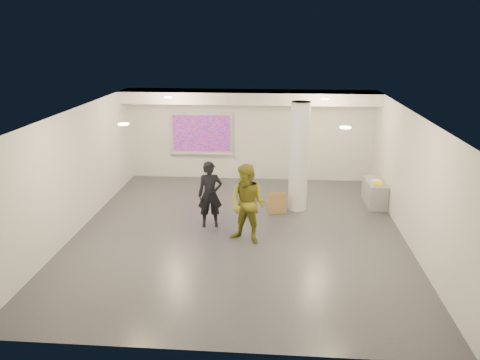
# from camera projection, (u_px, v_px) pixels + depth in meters

# --- Properties ---
(floor) EXTENTS (8.00, 9.00, 0.01)m
(floor) POSITION_uv_depth(u_px,v_px,m) (239.00, 233.00, 11.56)
(floor) COLOR #36383D
(floor) RESTS_ON ground
(ceiling) EXTENTS (8.00, 9.00, 0.01)m
(ceiling) POSITION_uv_depth(u_px,v_px,m) (239.00, 112.00, 10.64)
(ceiling) COLOR white
(ceiling) RESTS_ON floor
(wall_back) EXTENTS (8.00, 0.01, 3.00)m
(wall_back) POSITION_uv_depth(u_px,v_px,m) (250.00, 135.00, 15.37)
(wall_back) COLOR silver
(wall_back) RESTS_ON floor
(wall_front) EXTENTS (8.00, 0.01, 3.00)m
(wall_front) POSITION_uv_depth(u_px,v_px,m) (214.00, 265.00, 6.83)
(wall_front) COLOR silver
(wall_front) RESTS_ON floor
(wall_left) EXTENTS (0.01, 9.00, 3.00)m
(wall_left) POSITION_uv_depth(u_px,v_px,m) (75.00, 171.00, 11.40)
(wall_left) COLOR silver
(wall_left) RESTS_ON floor
(wall_right) EXTENTS (0.01, 9.00, 3.00)m
(wall_right) POSITION_uv_depth(u_px,v_px,m) (411.00, 179.00, 10.80)
(wall_right) COLOR silver
(wall_right) RESTS_ON floor
(soffit_band) EXTENTS (8.00, 1.10, 0.36)m
(soffit_band) POSITION_uv_depth(u_px,v_px,m) (249.00, 97.00, 14.45)
(soffit_band) COLOR silver
(soffit_band) RESTS_ON ceiling
(downlight_nw) EXTENTS (0.22, 0.22, 0.02)m
(downlight_nw) POSITION_uv_depth(u_px,v_px,m) (168.00, 97.00, 13.19)
(downlight_nw) COLOR #FFE990
(downlight_nw) RESTS_ON ceiling
(downlight_ne) EXTENTS (0.22, 0.22, 0.02)m
(downlight_ne) POSITION_uv_depth(u_px,v_px,m) (326.00, 99.00, 12.86)
(downlight_ne) COLOR #FFE990
(downlight_ne) RESTS_ON ceiling
(downlight_sw) EXTENTS (0.22, 0.22, 0.02)m
(downlight_sw) POSITION_uv_depth(u_px,v_px,m) (124.00, 124.00, 9.39)
(downlight_sw) COLOR #FFE990
(downlight_sw) RESTS_ON ceiling
(downlight_se) EXTENTS (0.22, 0.22, 0.02)m
(downlight_se) POSITION_uv_depth(u_px,v_px,m) (345.00, 128.00, 9.06)
(downlight_se) COLOR #FFE990
(downlight_se) RESTS_ON ceiling
(column) EXTENTS (0.52, 0.52, 3.00)m
(column) POSITION_uv_depth(u_px,v_px,m) (299.00, 157.00, 12.70)
(column) COLOR silver
(column) RESTS_ON floor
(projection_screen) EXTENTS (2.10, 0.13, 1.42)m
(projection_screen) POSITION_uv_depth(u_px,v_px,m) (201.00, 134.00, 15.44)
(projection_screen) COLOR silver
(projection_screen) RESTS_ON wall_back
(credenza) EXTENTS (0.53, 1.20, 0.69)m
(credenza) POSITION_uv_depth(u_px,v_px,m) (375.00, 193.00, 13.36)
(credenza) COLOR gray
(credenza) RESTS_ON floor
(papers_stack) EXTENTS (0.31, 0.35, 0.02)m
(papers_stack) POSITION_uv_depth(u_px,v_px,m) (376.00, 181.00, 13.30)
(papers_stack) COLOR white
(papers_stack) RESTS_ON credenza
(postit_pad) EXTENTS (0.26, 0.32, 0.03)m
(postit_pad) POSITION_uv_depth(u_px,v_px,m) (378.00, 184.00, 13.01)
(postit_pad) COLOR #E3CC00
(postit_pad) RESTS_ON credenza
(cardboard_back) EXTENTS (0.52, 0.25, 0.56)m
(cardboard_back) POSITION_uv_depth(u_px,v_px,m) (277.00, 204.00, 12.69)
(cardboard_back) COLOR olive
(cardboard_back) RESTS_ON floor
(cardboard_front) EXTENTS (0.48, 0.17, 0.52)m
(cardboard_front) POSITION_uv_depth(u_px,v_px,m) (278.00, 202.00, 12.93)
(cardboard_front) COLOR olive
(cardboard_front) RESTS_ON floor
(woman) EXTENTS (0.68, 0.51, 1.69)m
(woman) POSITION_uv_depth(u_px,v_px,m) (210.00, 195.00, 11.73)
(woman) COLOR black
(woman) RESTS_ON floor
(man) EXTENTS (1.12, 1.02, 1.89)m
(man) POSITION_uv_depth(u_px,v_px,m) (248.00, 204.00, 10.81)
(man) COLOR olive
(man) RESTS_ON floor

